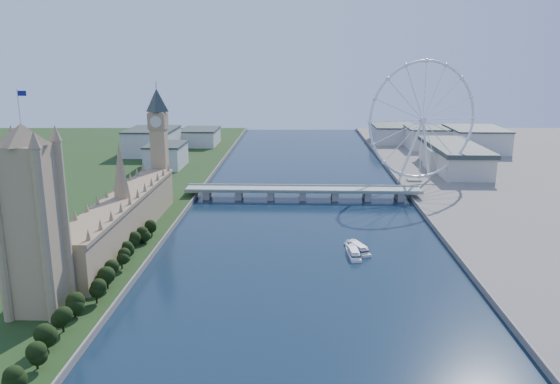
{
  "coord_description": "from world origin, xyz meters",
  "views": [
    {
      "loc": [
        -3.92,
        -197.16,
        129.31
      ],
      "look_at": [
        -18.29,
        210.0,
        28.38
      ],
      "focal_mm": 35.0,
      "sensor_mm": 36.0,
      "label": 1
    }
  ],
  "objects_px": {
    "victoria_tower": "(31,214)",
    "london_eye": "(423,121)",
    "tour_boat_near": "(358,252)",
    "tour_boat_far": "(353,256)"
  },
  "relations": [
    {
      "from": "victoria_tower",
      "to": "london_eye",
      "type": "height_order",
      "value": "london_eye"
    },
    {
      "from": "victoria_tower",
      "to": "london_eye",
      "type": "relative_size",
      "value": 0.9
    },
    {
      "from": "victoria_tower",
      "to": "tour_boat_near",
      "type": "distance_m",
      "value": 207.0
    },
    {
      "from": "tour_boat_near",
      "to": "victoria_tower",
      "type": "bearing_deg",
      "value": -171.64
    },
    {
      "from": "london_eye",
      "to": "tour_boat_near",
      "type": "relative_size",
      "value": 4.39
    },
    {
      "from": "victoria_tower",
      "to": "tour_boat_far",
      "type": "distance_m",
      "value": 199.34
    },
    {
      "from": "victoria_tower",
      "to": "london_eye",
      "type": "distance_m",
      "value": 393.99
    },
    {
      "from": "tour_boat_near",
      "to": "tour_boat_far",
      "type": "xyz_separation_m",
      "value": [
        -3.92,
        -9.17,
        0.0
      ]
    },
    {
      "from": "london_eye",
      "to": "tour_boat_far",
      "type": "relative_size",
      "value": 4.57
    },
    {
      "from": "london_eye",
      "to": "tour_boat_far",
      "type": "distance_m",
      "value": 235.09
    }
  ]
}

